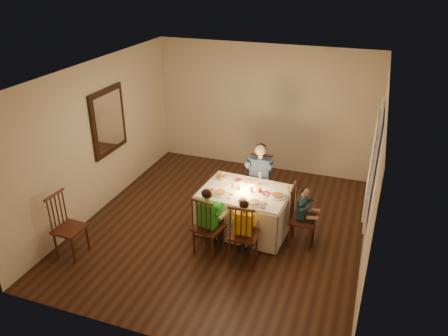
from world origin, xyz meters
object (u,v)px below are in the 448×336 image
(chair_near_right, at_px, (243,259))
(chair_end, at_px, (300,243))
(child_green, at_px, (209,252))
(dining_table, at_px, (245,202))
(serving_bowl, at_px, (222,178))
(child_teal, at_px, (300,243))
(chair_adult, at_px, (258,208))
(adult, at_px, (258,208))
(chair_near_left, at_px, (209,252))
(chair_extra, at_px, (74,253))
(child_yellow, at_px, (243,259))

(chair_near_right, relative_size, chair_end, 1.00)
(chair_near_right, xyz_separation_m, child_green, (-0.55, -0.00, 0.00))
(dining_table, relative_size, serving_bowl, 7.56)
(chair_near_right, bearing_deg, child_teal, -140.15)
(chair_adult, relative_size, adult, 0.81)
(chair_near_left, distance_m, chair_near_right, 0.55)
(serving_bowl, bearing_deg, dining_table, -26.94)
(chair_near_right, height_order, serving_bowl, serving_bowl)
(chair_adult, distance_m, chair_extra, 3.20)
(chair_extra, bearing_deg, chair_end, -63.40)
(chair_near_left, height_order, chair_end, same)
(child_green, relative_size, serving_bowl, 5.71)
(chair_adult, height_order, child_yellow, child_yellow)
(child_teal, relative_size, serving_bowl, 5.10)
(chair_adult, distance_m, child_green, 1.56)
(chair_near_left, relative_size, child_yellow, 0.97)
(chair_extra, xyz_separation_m, child_yellow, (2.47, 0.73, 0.00))
(dining_table, distance_m, child_green, 0.99)
(child_yellow, distance_m, child_teal, 1.01)
(chair_near_left, bearing_deg, adult, -91.80)
(chair_adult, height_order, chair_end, same)
(child_yellow, xyz_separation_m, child_teal, (0.73, 0.70, 0.00))
(child_green, bearing_deg, chair_near_left, -0.00)
(chair_extra, bearing_deg, child_yellow, -70.94)
(chair_extra, xyz_separation_m, child_green, (1.93, 0.73, 0.00))
(dining_table, height_order, adult, dining_table)
(chair_adult, bearing_deg, dining_table, -96.62)
(chair_end, bearing_deg, dining_table, 83.42)
(chair_end, height_order, child_green, child_green)
(dining_table, height_order, chair_end, dining_table)
(dining_table, relative_size, chair_extra, 1.46)
(chair_near_right, bearing_deg, serving_bowl, -58.97)
(chair_near_right, height_order, adult, adult)
(chair_near_right, xyz_separation_m, chair_end, (0.73, 0.70, 0.00))
(chair_end, xyz_separation_m, adult, (-0.92, 0.82, 0.00))
(adult, height_order, child_green, adult)
(chair_end, bearing_deg, serving_bowl, 75.38)
(chair_near_right, relative_size, child_teal, 1.01)
(child_green, relative_size, child_yellow, 1.08)
(chair_end, height_order, child_yellow, child_yellow)
(child_teal, distance_m, serving_bowl, 1.66)
(dining_table, height_order, chair_adult, dining_table)
(dining_table, height_order, chair_near_right, dining_table)
(child_green, bearing_deg, chair_near_right, -168.27)
(chair_near_right, relative_size, serving_bowl, 5.14)
(chair_near_right, distance_m, child_teal, 1.01)
(chair_extra, xyz_separation_m, adult, (2.29, 2.24, 0.00))
(child_teal, bearing_deg, chair_near_left, 116.88)
(dining_table, height_order, child_teal, dining_table)
(dining_table, distance_m, adult, 0.90)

